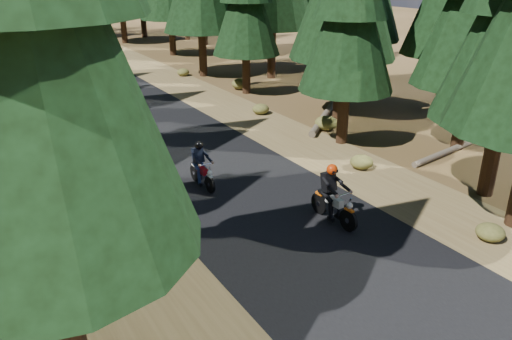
% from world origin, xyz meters
% --- Properties ---
extents(ground, '(120.00, 120.00, 0.00)m').
position_xyz_m(ground, '(0.00, 0.00, 0.00)').
color(ground, '#423317').
rests_on(ground, ground).
extents(road, '(6.00, 100.00, 0.01)m').
position_xyz_m(road, '(0.00, 5.00, 0.01)').
color(road, black).
rests_on(road, ground).
extents(shoulder_l, '(3.20, 100.00, 0.01)m').
position_xyz_m(shoulder_l, '(-4.60, 5.00, 0.00)').
color(shoulder_l, brown).
rests_on(shoulder_l, ground).
extents(shoulder_r, '(3.20, 100.00, 0.01)m').
position_xyz_m(shoulder_r, '(4.60, 5.00, 0.00)').
color(shoulder_r, brown).
rests_on(shoulder_r, ground).
extents(log_near, '(4.58, 4.04, 0.32)m').
position_xyz_m(log_near, '(7.53, 7.49, 0.16)').
color(log_near, '#4C4233').
rests_on(log_near, ground).
extents(log_far, '(4.55, 0.91, 0.24)m').
position_xyz_m(log_far, '(8.76, 1.19, 0.12)').
color(log_far, '#4C4233').
rests_on(log_far, ground).
extents(understory_shrubs, '(15.13, 31.44, 0.64)m').
position_xyz_m(understory_shrubs, '(1.59, 7.06, 0.27)').
color(understory_shrubs, '#474C1E').
rests_on(understory_shrubs, ground).
extents(rider_lead, '(0.65, 1.99, 1.76)m').
position_xyz_m(rider_lead, '(1.24, -0.82, 0.59)').
color(rider_lead, beige).
rests_on(rider_lead, road).
extents(rider_follow, '(0.56, 1.78, 1.58)m').
position_xyz_m(rider_follow, '(-0.96, 3.44, 0.53)').
color(rider_follow, maroon).
rests_on(rider_follow, road).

